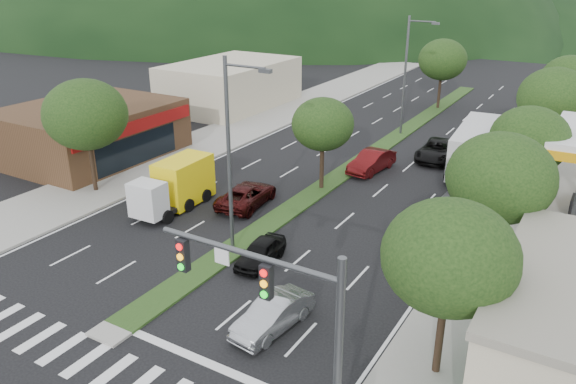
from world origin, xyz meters
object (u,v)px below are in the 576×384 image
Objects in this scene: tree_r_e at (569,79)px; tree_l_a at (86,115)px; tree_r_c at (529,140)px; sedan_silver at (273,315)px; tree_med_near at (323,124)px; traffic_signal at (288,318)px; tree_r_a at (450,257)px; streetlight_near at (232,149)px; streetlight_mid at (408,71)px; box_truck at (177,186)px; suv_maroon at (247,195)px; car_queue_d at (438,150)px; tree_med_far at (443,60)px; tree_r_d at (554,98)px; car_queue_a at (261,252)px; car_queue_b at (450,207)px; motorhome at (475,148)px; tree_r_b at (500,178)px; car_queue_c at (372,161)px.

tree_r_e is 38.73m from tree_l_a.
tree_r_c is 18.41m from sedan_silver.
tree_r_e is 25.06m from tree_med_near.
traffic_signal is 6.29m from tree_r_a.
tree_l_a is at bearing 171.05° from streetlight_near.
sedan_silver is (-3.58, 4.83, -3.98)m from traffic_signal.
streetlight_mid is (0.00, 25.00, 0.00)m from streetlight_near.
traffic_signal is at bearing -46.06° from sedan_silver.
suv_maroon is at bearing -148.35° from box_truck.
car_queue_d is (-7.20, 23.92, -4.07)m from tree_r_a.
traffic_signal is 1.01× the size of tree_med_far.
tree_r_d is 24.97m from streetlight_near.
car_queue_a is at bearing -12.75° from streetlight_near.
motorhome is (-0.75, 8.77, 1.13)m from car_queue_b.
tree_r_a is at bearing -73.30° from tree_med_far.
suv_maroon is (-14.71, 1.25, -4.36)m from tree_r_b.
car_queue_a is (1.82, -0.41, -4.97)m from streetlight_near.
car_queue_c is (4.21, 9.64, 0.07)m from suv_maroon.
suv_maroon reaches higher than sedan_silver.
traffic_signal is at bearing -57.76° from car_queue_a.
tree_med_far is (-12.00, 40.00, 0.19)m from tree_r_a.
tree_r_d is 18.44m from tree_med_far.
car_queue_a is 0.78× the size of car_queue_c.
tree_r_d is 6.36m from motorhome.
car_queue_d is at bearing 63.81° from car_queue_c.
motorhome is at bearing 122.26° from tree_r_c.
box_truck is (-6.43, -22.11, -4.22)m from streetlight_mid.
tree_med_far reaches higher than tree_r_c.
tree_r_a is 0.75× the size of motorhome.
tree_l_a is at bearing 5.93° from box_truck.
car_queue_a is 0.41× the size of motorhome.
streetlight_mid reaches higher than tree_r_a.
tree_med_near is at bearing -117.52° from car_queue_d.
tree_med_far is at bearing 104.96° from sedan_silver.
sedan_silver is 1.12× the size of car_queue_a.
tree_r_d is (2.97, 31.54, 0.54)m from traffic_signal.
streetlight_mid is 23.41m from box_truck.
tree_r_c is (2.97, 21.54, 0.10)m from traffic_signal.
car_queue_b is 0.74× the size of box_truck.
tree_med_far is 36.73m from car_queue_a.
tree_l_a reaches higher than car_queue_a.
sedan_silver is (5.45, -14.71, -3.76)m from tree_med_near.
box_truck is (-6.23, -7.11, -3.07)m from tree_med_near.
tree_l_a reaches higher than tree_r_a.
traffic_signal is 7.21m from sedan_silver.
car_queue_c reaches higher than sedan_silver.
tree_med_near is 9.35m from car_queue_b.
tree_l_a is at bearing -130.31° from car_queue_c.
suv_maroon is 4.29m from box_truck.
traffic_signal reaches higher than sedan_silver.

